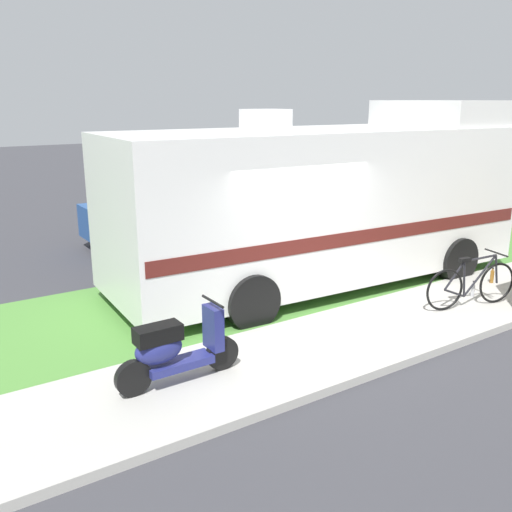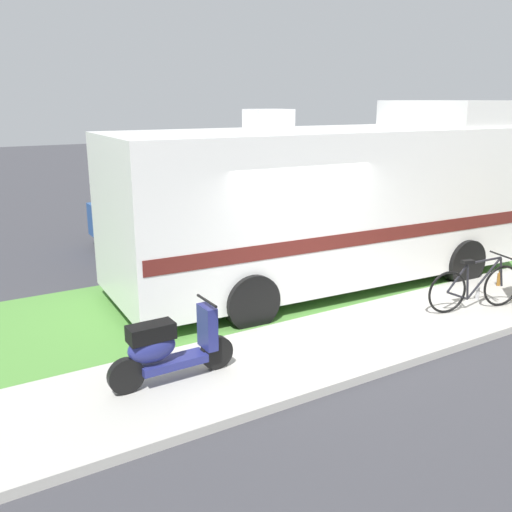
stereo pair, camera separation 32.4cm
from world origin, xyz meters
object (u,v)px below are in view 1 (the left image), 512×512
(pickup_truck_near, at_px, (215,201))
(motorhome_rv, at_px, (325,201))
(bottle_green, at_px, (492,276))
(bicycle, at_px, (471,284))
(bottle_spare, at_px, (473,290))
(pickup_truck_far, at_px, (274,172))
(scooter, at_px, (174,349))

(pickup_truck_near, bearing_deg, motorhome_rv, -92.19)
(motorhome_rv, distance_m, bottle_green, 3.50)
(motorhome_rv, relative_size, bicycle, 4.67)
(bicycle, distance_m, pickup_truck_near, 7.19)
(bicycle, relative_size, bottle_spare, 6.04)
(pickup_truck_far, relative_size, bottle_spare, 19.63)
(scooter, bearing_deg, bicycle, -3.46)
(motorhome_rv, relative_size, scooter, 4.92)
(scooter, bearing_deg, bottle_spare, -0.38)
(bottle_spare, bearing_deg, bottle_green, 16.44)
(bicycle, relative_size, pickup_truck_near, 0.32)
(pickup_truck_far, height_order, bottle_green, pickup_truck_far)
(bottle_green, bearing_deg, motorhome_rv, 140.96)
(bicycle, xyz_separation_m, pickup_truck_far, (3.85, 11.12, 0.43))
(bicycle, xyz_separation_m, bottle_spare, (0.47, 0.28, -0.27))
(bottle_green, bearing_deg, pickup_truck_near, 109.48)
(bottle_green, xyz_separation_m, bottle_spare, (-0.97, -0.29, -0.00))
(scooter, bearing_deg, motorhome_rv, 28.16)
(pickup_truck_near, xyz_separation_m, bottle_green, (2.32, -6.55, -0.71))
(scooter, distance_m, bicycle, 5.30)
(pickup_truck_near, height_order, bottle_green, pickup_truck_near)
(motorhome_rv, xyz_separation_m, bottle_green, (2.49, -2.02, -1.40))
(bottle_green, bearing_deg, scooter, -177.87)
(pickup_truck_far, bearing_deg, bottle_green, -102.82)
(motorhome_rv, distance_m, scooter, 4.93)
(motorhome_rv, distance_m, pickup_truck_far, 9.86)
(bicycle, bearing_deg, pickup_truck_near, 96.99)
(bicycle, distance_m, bottle_green, 1.58)
(motorhome_rv, height_order, pickup_truck_near, motorhome_rv)
(pickup_truck_near, relative_size, pickup_truck_far, 0.96)
(bottle_spare, bearing_deg, pickup_truck_near, 101.11)
(bottle_green, bearing_deg, bicycle, -158.49)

